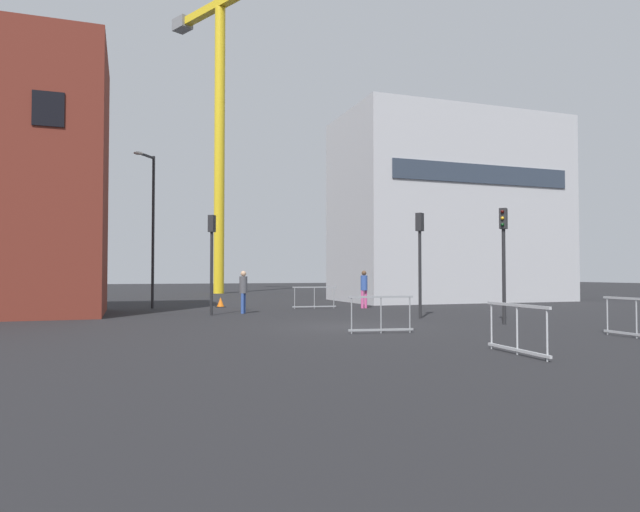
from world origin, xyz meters
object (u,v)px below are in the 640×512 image
(pedestrian_waiting, at_px, (243,289))
(traffic_cone_by_barrier, at_px, (221,303))
(traffic_light_island, at_px, (504,246))
(traffic_light_median, at_px, (212,248))
(construction_crane, at_px, (223,96))
(streetlamp_tall, at_px, (151,219))
(traffic_light_near, at_px, (420,248))
(pedestrian_walking, at_px, (364,286))

(pedestrian_waiting, height_order, traffic_cone_by_barrier, pedestrian_waiting)
(traffic_light_island, relative_size, traffic_light_median, 0.95)
(construction_crane, xyz_separation_m, streetlamp_tall, (-6.59, -19.22, -12.70))
(construction_crane, bearing_deg, traffic_light_island, -82.22)
(traffic_light_island, distance_m, pedestrian_waiting, 10.98)
(traffic_light_near, bearing_deg, pedestrian_waiting, 141.11)
(streetlamp_tall, xyz_separation_m, traffic_cone_by_barrier, (3.45, -0.01, -4.18))
(streetlamp_tall, bearing_deg, traffic_light_near, -45.42)
(traffic_cone_by_barrier, bearing_deg, traffic_light_near, -57.73)
(pedestrian_walking, xyz_separation_m, pedestrian_waiting, (-6.39, -1.69, -0.02))
(traffic_light_median, bearing_deg, traffic_light_near, -29.76)
(traffic_light_near, bearing_deg, traffic_cone_by_barrier, 122.27)
(construction_crane, distance_m, traffic_light_near, 32.46)
(traffic_light_near, relative_size, pedestrian_waiting, 2.21)
(streetlamp_tall, bearing_deg, traffic_cone_by_barrier, -0.15)
(traffic_light_median, xyz_separation_m, pedestrian_waiting, (1.44, 0.57, -1.70))
(traffic_cone_by_barrier, bearing_deg, traffic_light_island, -59.75)
(streetlamp_tall, height_order, traffic_light_near, streetlamp_tall)
(streetlamp_tall, xyz_separation_m, traffic_light_median, (2.21, -5.51, -1.64))
(traffic_light_island, bearing_deg, pedestrian_walking, 95.59)
(traffic_light_median, bearing_deg, streetlamp_tall, 111.83)
(traffic_light_island, distance_m, traffic_light_near, 3.52)
(traffic_light_near, xyz_separation_m, traffic_light_median, (-7.37, 4.22, 0.05))
(pedestrian_walking, xyz_separation_m, traffic_cone_by_barrier, (-6.59, 3.24, -0.87))
(pedestrian_walking, relative_size, traffic_cone_by_barrier, 3.70)
(pedestrian_walking, height_order, traffic_cone_by_barrier, pedestrian_walking)
(traffic_light_median, xyz_separation_m, traffic_cone_by_barrier, (1.24, 5.50, -2.54))
(traffic_cone_by_barrier, bearing_deg, pedestrian_waiting, -87.65)
(pedestrian_waiting, bearing_deg, construction_crane, 83.05)
(streetlamp_tall, height_order, traffic_cone_by_barrier, streetlamp_tall)
(pedestrian_waiting, bearing_deg, pedestrian_walking, 14.77)
(construction_crane, height_order, streetlamp_tall, construction_crane)
(streetlamp_tall, xyz_separation_m, pedestrian_walking, (10.04, -3.25, -3.32))
(construction_crane, xyz_separation_m, pedestrian_walking, (3.45, -22.48, -16.01))
(traffic_light_island, bearing_deg, construction_crane, 97.78)
(streetlamp_tall, relative_size, traffic_cone_by_barrier, 15.03)
(streetlamp_tall, distance_m, traffic_light_island, 17.07)
(traffic_light_near, bearing_deg, traffic_light_median, 150.24)
(traffic_light_near, xyz_separation_m, pedestrian_waiting, (-5.93, 4.79, -1.65))
(traffic_light_island, height_order, pedestrian_waiting, traffic_light_island)
(traffic_light_near, height_order, traffic_light_median, traffic_light_median)
(pedestrian_walking, bearing_deg, traffic_light_near, -94.07)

